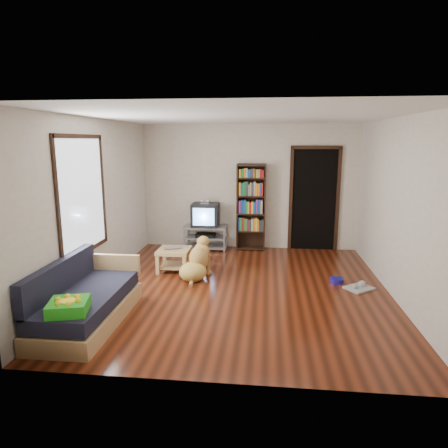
# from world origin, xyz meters

# --- Properties ---
(ground) EXTENTS (5.00, 5.00, 0.00)m
(ground) POSITION_xyz_m (0.00, 0.00, 0.00)
(ground) COLOR #5D2210
(ground) RESTS_ON ground
(ceiling) EXTENTS (5.00, 5.00, 0.00)m
(ceiling) POSITION_xyz_m (0.00, 0.00, 2.60)
(ceiling) COLOR white
(ceiling) RESTS_ON ground
(wall_back) EXTENTS (4.50, 0.00, 4.50)m
(wall_back) POSITION_xyz_m (0.00, 2.50, 1.30)
(wall_back) COLOR beige
(wall_back) RESTS_ON ground
(wall_front) EXTENTS (4.50, 0.00, 4.50)m
(wall_front) POSITION_xyz_m (0.00, -2.50, 1.30)
(wall_front) COLOR beige
(wall_front) RESTS_ON ground
(wall_left) EXTENTS (0.00, 5.00, 5.00)m
(wall_left) POSITION_xyz_m (-2.25, 0.00, 1.30)
(wall_left) COLOR beige
(wall_left) RESTS_ON ground
(wall_right) EXTENTS (0.00, 5.00, 5.00)m
(wall_right) POSITION_xyz_m (2.25, 0.00, 1.30)
(wall_right) COLOR beige
(wall_right) RESTS_ON ground
(green_cushion) EXTENTS (0.50, 0.50, 0.14)m
(green_cushion) POSITION_xyz_m (-1.75, -2.02, 0.49)
(green_cushion) COLOR #1E991C
(green_cushion) RESTS_ON sofa
(laptop) EXTENTS (0.39, 0.35, 0.03)m
(laptop) POSITION_xyz_m (-1.23, 0.71, 0.41)
(laptop) COLOR silver
(laptop) RESTS_ON coffee_table
(dog_bowl) EXTENTS (0.22, 0.22, 0.08)m
(dog_bowl) POSITION_xyz_m (1.53, 0.43, 0.04)
(dog_bowl) COLOR navy
(dog_bowl) RESTS_ON ground
(grey_rag) EXTENTS (0.51, 0.49, 0.03)m
(grey_rag) POSITION_xyz_m (1.83, 0.18, 0.01)
(grey_rag) COLOR #AAAAAA
(grey_rag) RESTS_ON ground
(window) EXTENTS (0.03, 1.46, 1.70)m
(window) POSITION_xyz_m (-2.23, -0.50, 1.50)
(window) COLOR white
(window) RESTS_ON wall_left
(doorway) EXTENTS (1.03, 0.05, 2.19)m
(doorway) POSITION_xyz_m (1.35, 2.48, 1.12)
(doorway) COLOR black
(doorway) RESTS_ON wall_back
(tv_stand) EXTENTS (0.90, 0.45, 0.50)m
(tv_stand) POSITION_xyz_m (-0.90, 2.25, 0.27)
(tv_stand) COLOR #99999E
(tv_stand) RESTS_ON ground
(crt_tv) EXTENTS (0.55, 0.52, 0.58)m
(crt_tv) POSITION_xyz_m (-0.90, 2.27, 0.74)
(crt_tv) COLOR black
(crt_tv) RESTS_ON tv_stand
(bookshelf) EXTENTS (0.60, 0.30, 1.80)m
(bookshelf) POSITION_xyz_m (0.05, 2.34, 1.00)
(bookshelf) COLOR black
(bookshelf) RESTS_ON ground
(sofa) EXTENTS (0.80, 1.80, 0.80)m
(sofa) POSITION_xyz_m (-1.87, -1.38, 0.26)
(sofa) COLOR tan
(sofa) RESTS_ON ground
(coffee_table) EXTENTS (0.55, 0.55, 0.40)m
(coffee_table) POSITION_xyz_m (-1.23, 0.74, 0.28)
(coffee_table) COLOR tan
(coffee_table) RESTS_ON ground
(dog) EXTENTS (0.60, 0.85, 0.71)m
(dog) POSITION_xyz_m (-0.76, 0.43, 0.26)
(dog) COLOR #D4B551
(dog) RESTS_ON ground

